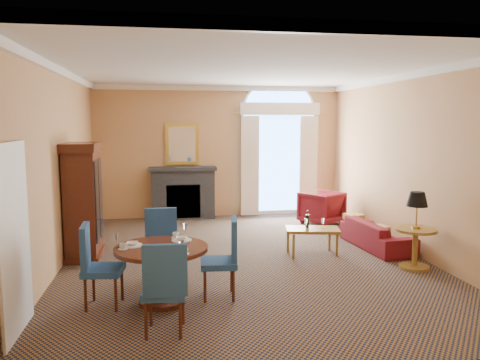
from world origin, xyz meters
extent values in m
plane|color=#111B37|center=(0.00, 0.00, 0.00)|extent=(7.50, 7.50, 0.00)
cube|color=tan|center=(0.00, 3.75, 1.60)|extent=(6.00, 0.04, 3.20)
cube|color=tan|center=(-3.00, 0.00, 1.60)|extent=(0.04, 7.50, 3.20)
cube|color=tan|center=(3.00, 0.00, 1.60)|extent=(0.04, 7.50, 3.20)
cube|color=silver|center=(0.00, 0.00, 3.20)|extent=(6.00, 7.50, 0.04)
cube|color=white|center=(0.00, 0.00, 3.14)|extent=(6.00, 7.50, 0.12)
cube|color=white|center=(-2.96, -2.40, 1.03)|extent=(0.08, 0.90, 2.06)
cube|color=#303439|center=(-0.90, 3.55, 0.60)|extent=(1.50, 0.40, 1.20)
cube|color=#303439|center=(-0.90, 3.52, 1.24)|extent=(1.60, 0.46, 0.08)
cube|color=gold|center=(-0.90, 3.72, 1.80)|extent=(0.80, 0.04, 1.00)
cube|color=white|center=(-0.90, 3.70, 1.80)|extent=(0.64, 0.02, 0.84)
cube|color=white|center=(1.50, 3.73, 1.25)|extent=(1.90, 0.04, 2.50)
cube|color=#94BFF9|center=(1.50, 3.72, 1.25)|extent=(1.70, 0.02, 2.30)
cylinder|color=white|center=(1.50, 3.73, 2.50)|extent=(1.90, 0.04, 1.90)
cube|color=silver|center=(0.75, 3.61, 1.25)|extent=(0.45, 0.06, 2.45)
cube|color=silver|center=(2.25, 3.61, 1.25)|extent=(0.45, 0.06, 2.45)
cube|color=silver|center=(1.50, 3.61, 2.65)|extent=(2.00, 0.08, 0.30)
cube|color=#3C170D|center=(-2.72, 0.57, 0.92)|extent=(0.50, 0.92, 1.83)
cube|color=#3C170D|center=(-2.72, 0.57, 1.91)|extent=(0.57, 1.01, 0.15)
cube|color=#3C170D|center=(-2.72, 0.57, 0.05)|extent=(0.57, 1.01, 0.09)
cylinder|color=#3C170D|center=(-1.39, -1.78, 0.73)|extent=(1.20, 1.20, 0.05)
cylinder|color=#3C170D|center=(-1.39, -1.78, 0.35)|extent=(0.16, 0.16, 0.70)
cylinder|color=#3C170D|center=(-1.39, -1.78, 0.03)|extent=(0.60, 0.60, 0.06)
cylinder|color=white|center=(-1.12, -1.52, 0.76)|extent=(0.27, 0.27, 0.01)
imported|color=white|center=(-1.12, -1.52, 0.78)|extent=(0.15, 0.15, 0.04)
imported|color=white|center=(-1.19, -1.35, 0.79)|extent=(0.09, 0.09, 0.07)
cylinder|color=white|center=(-1.75, -1.69, 0.76)|extent=(0.27, 0.27, 0.01)
imported|color=white|center=(-1.75, -1.69, 0.78)|extent=(0.15, 0.15, 0.04)
imported|color=white|center=(-1.86, -1.83, 0.79)|extent=(0.09, 0.09, 0.07)
cylinder|color=white|center=(-1.29, -2.15, 0.76)|extent=(0.27, 0.27, 0.01)
imported|color=white|center=(-1.29, -2.15, 0.78)|extent=(0.15, 0.15, 0.04)
imported|color=white|center=(-1.11, -2.17, 0.79)|extent=(0.09, 0.09, 0.07)
cube|color=navy|center=(-1.39, -0.95, 0.47)|extent=(0.57, 0.57, 0.08)
cube|color=navy|center=(-1.40, -0.74, 0.78)|extent=(0.47, 0.08, 0.56)
cylinder|color=#3C170D|center=(-1.17, -0.82, 0.22)|extent=(0.04, 0.04, 0.43)
cylinder|color=#3C170D|center=(-1.53, -0.73, 0.22)|extent=(0.04, 0.04, 0.43)
cylinder|color=#3C170D|center=(-1.26, -1.18, 0.22)|extent=(0.04, 0.04, 0.43)
cylinder|color=#3C170D|center=(-1.62, -1.09, 0.22)|extent=(0.04, 0.04, 0.43)
cube|color=navy|center=(-1.35, -2.63, 0.47)|extent=(0.52, 0.52, 0.08)
cube|color=navy|center=(-1.34, -2.85, 0.78)|extent=(0.47, 0.09, 0.56)
cylinder|color=#3C170D|center=(-1.56, -2.79, 0.22)|extent=(0.04, 0.04, 0.43)
cylinder|color=#3C170D|center=(-1.19, -2.84, 0.22)|extent=(0.04, 0.04, 0.43)
cylinder|color=#3C170D|center=(-1.51, -2.43, 0.22)|extent=(0.04, 0.04, 0.43)
cylinder|color=#3C170D|center=(-1.15, -2.47, 0.22)|extent=(0.04, 0.04, 0.43)
cube|color=navy|center=(-0.64, -1.69, 0.47)|extent=(0.51, 0.51, 0.08)
cube|color=navy|center=(-0.43, -1.66, 0.78)|extent=(0.13, 0.48, 0.56)
cylinder|color=#3C170D|center=(-0.47, -1.88, 0.22)|extent=(0.04, 0.04, 0.43)
cylinder|color=#3C170D|center=(-0.44, -1.52, 0.22)|extent=(0.04, 0.04, 0.43)
cylinder|color=#3C170D|center=(-0.84, -1.86, 0.22)|extent=(0.04, 0.04, 0.43)
cylinder|color=#3C170D|center=(-0.81, -1.49, 0.22)|extent=(0.04, 0.04, 0.43)
cube|color=navy|center=(-2.11, -1.76, 0.47)|extent=(0.52, 0.52, 0.08)
cube|color=navy|center=(-2.33, -1.75, 0.78)|extent=(0.09, 0.47, 0.56)
cylinder|color=#3C170D|center=(-2.27, -1.55, 0.22)|extent=(0.04, 0.04, 0.43)
cylinder|color=#3C170D|center=(-2.32, -1.92, 0.22)|extent=(0.04, 0.04, 0.43)
cylinder|color=#3C170D|center=(-1.91, -1.60, 0.22)|extent=(0.04, 0.04, 0.43)
cylinder|color=#3C170D|center=(-1.95, -1.96, 0.22)|extent=(0.04, 0.04, 0.43)
imported|color=maroon|center=(2.55, 0.32, 0.25)|extent=(0.81, 1.77, 0.50)
imported|color=maroon|center=(2.20, 2.43, 0.38)|extent=(1.14, 1.14, 0.76)
cube|color=olive|center=(1.23, 0.08, 0.44)|extent=(1.01, 0.70, 0.05)
cylinder|color=olive|center=(0.84, -0.10, 0.21)|extent=(0.05, 0.05, 0.41)
cylinder|color=olive|center=(1.62, -0.10, 0.21)|extent=(0.05, 0.05, 0.41)
cylinder|color=olive|center=(0.84, 0.27, 0.21)|extent=(0.05, 0.05, 0.41)
cylinder|color=olive|center=(1.62, 0.27, 0.21)|extent=(0.05, 0.05, 0.41)
cylinder|color=olive|center=(2.60, -0.94, 0.63)|extent=(0.65, 0.65, 0.04)
cylinder|color=olive|center=(2.60, -0.94, 0.30)|extent=(0.09, 0.09, 0.61)
cylinder|color=olive|center=(2.60, -0.94, 0.02)|extent=(0.48, 0.48, 0.04)
camera|label=1|loc=(-1.32, -7.67, 2.33)|focal=35.00mm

